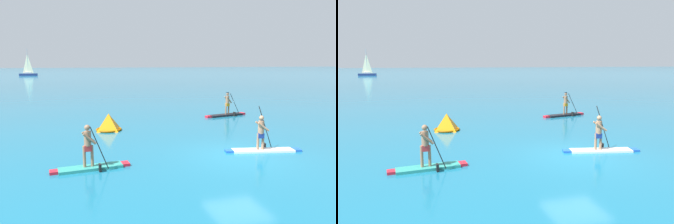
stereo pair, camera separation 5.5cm
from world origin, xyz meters
TOP-DOWN VIEW (x-y plane):
  - ground at (0.00, 0.00)m, footprint 440.00×440.00m
  - paddleboarder_near_left at (-6.11, -0.02)m, footprint 2.92×0.89m
  - paddleboarder_mid_center at (1.33, 0.33)m, footprint 3.40×1.15m
  - paddleboarder_far_right at (4.02, 9.33)m, footprint 3.43×1.15m
  - race_marker_buoy at (-4.78, 6.64)m, footprint 1.69×1.69m
  - sailboat_left_horizon at (-19.63, 88.41)m, footprint 4.88×1.16m

SIDE VIEW (x-z plane):
  - ground at x=0.00m, z-range 0.00..0.00m
  - paddleboarder_far_right at x=4.02m, z-range -0.55..1.19m
  - paddleboarder_mid_center at x=1.33m, z-range -0.67..1.37m
  - paddleboarder_near_left at x=-6.11m, z-range -0.49..1.23m
  - race_marker_buoy at x=-4.78m, z-range -0.06..0.93m
  - sailboat_left_horizon at x=-19.63m, z-range -2.72..4.87m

